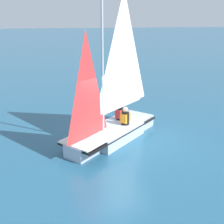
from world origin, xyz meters
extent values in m
plane|color=#235675|center=(0.00, 0.00, 0.00)|extent=(260.00, 260.00, 0.00)
cube|color=#B2BCCC|center=(0.00, 0.00, 0.23)|extent=(2.57, 2.72, 0.47)
cube|color=#B2BCCC|center=(1.05, -1.31, 0.23)|extent=(1.22, 1.25, 0.47)
cube|color=#B2BCCC|center=(-1.05, 1.31, 0.23)|extent=(1.54, 1.51, 0.47)
cube|color=black|center=(0.00, 0.00, 0.38)|extent=(3.73, 4.17, 0.05)
cube|color=silver|center=(0.74, -0.92, 0.49)|extent=(2.21, 2.31, 0.04)
cylinder|color=#B7B7BC|center=(0.34, -0.42, 2.97)|extent=(0.08, 0.08, 5.00)
cylinder|color=#B7B7BC|center=(-0.44, 0.55, 1.12)|extent=(1.60, 1.97, 0.07)
pyramid|color=white|center=(-0.44, 0.55, 3.25)|extent=(1.51, 1.87, 4.20)
pyramid|color=red|center=(0.84, -1.05, 2.30)|extent=(0.95, 1.16, 3.47)
cube|color=black|center=(-1.39, 1.74, 0.16)|extent=(0.07, 0.08, 0.33)
cube|color=black|center=(-0.17, 0.57, 0.23)|extent=(0.36, 0.37, 0.45)
cylinder|color=black|center=(-0.17, 0.57, 0.71)|extent=(0.42, 0.42, 0.50)
cube|color=orange|center=(-0.17, 0.57, 0.73)|extent=(0.42, 0.43, 0.35)
sphere|color=tan|center=(-0.17, 0.57, 1.05)|extent=(0.22, 0.22, 0.22)
cube|color=black|center=(-0.74, 0.53, 0.23)|extent=(0.36, 0.37, 0.45)
cylinder|color=black|center=(-0.74, 0.53, 0.71)|extent=(0.42, 0.42, 0.50)
cube|color=red|center=(-0.74, 0.53, 0.73)|extent=(0.42, 0.43, 0.35)
sphere|color=brown|center=(-0.74, 0.53, 1.05)|extent=(0.22, 0.22, 0.22)
cylinder|color=blue|center=(-0.74, 0.53, 1.14)|extent=(0.29, 0.29, 0.06)
camera|label=1|loc=(9.40, -2.55, 4.32)|focal=45.00mm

